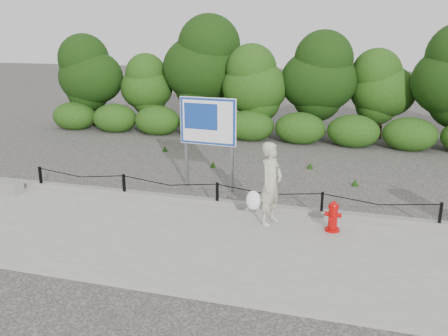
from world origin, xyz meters
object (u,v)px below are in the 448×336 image
at_px(fire_hydrant, 333,217).
at_px(pedestrian, 270,185).
at_px(concrete_block, 8,186).
at_px(advertising_sign, 208,126).

distance_m(fire_hydrant, pedestrian, 1.50).
bearing_deg(concrete_block, advertising_sign, 20.55).
distance_m(fire_hydrant, concrete_block, 8.46).
relative_size(pedestrian, concrete_block, 2.17).
bearing_deg(pedestrian, concrete_block, 107.63).
xyz_separation_m(fire_hydrant, advertising_sign, (-3.47, 2.13, 1.38)).
distance_m(pedestrian, advertising_sign, 3.05).
bearing_deg(advertising_sign, concrete_block, -155.39).
bearing_deg(fire_hydrant, concrete_block, -176.16).
distance_m(pedestrian, concrete_block, 7.11).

